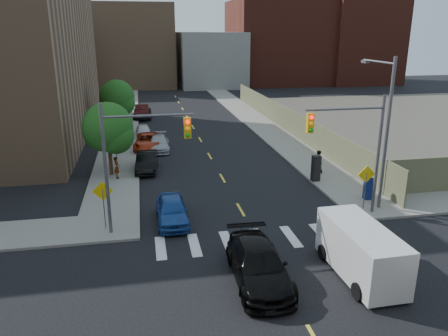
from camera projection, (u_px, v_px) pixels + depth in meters
name	position (u px, v px, depth m)	size (l,w,h in m)	color
ground	(282.00, 281.00, 18.86)	(160.00, 160.00, 0.00)	black
sidewalk_nw	(124.00, 114.00, 56.32)	(3.50, 73.00, 0.15)	gray
sidewalk_ne	(241.00, 110.00, 59.09)	(3.50, 73.00, 0.15)	gray
fence_north	(287.00, 120.00, 46.42)	(0.12, 44.00, 2.50)	#676A4A
gravel_lot	(429.00, 121.00, 51.94)	(36.00, 42.00, 0.06)	#595447
bg_bldg_west	(46.00, 55.00, 78.69)	(14.00, 18.00, 12.00)	#592319
bg_bldg_midwest	(136.00, 46.00, 82.96)	(14.00, 16.00, 15.00)	#8C6B4C
bg_bldg_center	(210.00, 59.00, 84.34)	(12.00, 16.00, 10.00)	gray
bg_bldg_east	(277.00, 42.00, 87.80)	(18.00, 18.00, 16.00)	#592319
bg_bldg_fareast	(356.00, 37.00, 88.48)	(14.00, 16.00, 18.00)	#592319
smokestack	(376.00, 11.00, 87.68)	(1.80, 1.80, 28.00)	#8C6B4C
signal_nw	(135.00, 151.00, 22.05)	(4.59, 0.30, 7.00)	#59595E
signal_ne	(355.00, 140.00, 24.18)	(4.59, 0.30, 7.00)	#59595E
streetlight_ne	(384.00, 123.00, 25.21)	(0.25, 3.70, 9.00)	#59595E
warn_sign_nw	(103.00, 197.00, 22.96)	(1.06, 0.06, 2.83)	#59595E
warn_sign_ne	(366.00, 179.00, 25.63)	(1.06, 0.06, 2.83)	#59595E
warn_sign_midwest	(115.00, 137.00, 35.60)	(1.06, 0.06, 2.83)	#59595E
tree_west_near	(108.00, 130.00, 31.41)	(3.66, 3.64, 5.52)	#332114
tree_west_far	(117.00, 99.00, 45.46)	(3.66, 3.64, 5.52)	#332114
parked_car_blue	(172.00, 210.00, 24.45)	(1.72, 4.27, 1.45)	#1A4391
parked_car_black	(147.00, 162.00, 33.50)	(1.51, 4.33, 1.43)	black
parked_car_red	(148.00, 141.00, 39.62)	(2.34, 5.08, 1.41)	#A93010
parked_car_silver	(159.00, 143.00, 39.25)	(1.82, 4.48, 1.30)	#A8ABB0
parked_car_white	(143.00, 130.00, 44.41)	(1.44, 3.57, 1.22)	silver
parked_car_maroon	(142.00, 111.00, 53.96)	(1.63, 4.67, 1.54)	#3E0E0C
parked_car_grey	(142.00, 113.00, 53.34)	(2.16, 4.68, 1.30)	black
black_sedan	(258.00, 265.00, 18.64)	(2.22, 5.45, 1.58)	black
cargo_van	(359.00, 249.00, 19.11)	(2.21, 5.10, 2.32)	silver
mailbox	(369.00, 188.00, 27.45)	(0.66, 0.54, 1.46)	navy
payphone	(316.00, 168.00, 30.72)	(0.55, 0.45, 1.85)	black
pedestrian_west	(117.00, 168.00, 31.25)	(0.59, 0.38, 1.60)	gray
pedestrian_east	(318.00, 162.00, 32.46)	(0.84, 0.65, 1.73)	gray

